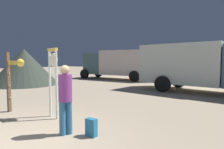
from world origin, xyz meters
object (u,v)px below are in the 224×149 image
standing_clock (53,75)px  arrow_sign (14,73)px  box_truck_far (121,63)px  person_near_clock (65,96)px  backpack (91,128)px  box_truck_near (199,65)px  dome_tent (24,67)px

standing_clock → arrow_sign: size_ratio=1.05×
box_truck_far → standing_clock: bearing=-69.2°
person_near_clock → backpack: bearing=23.2°
person_near_clock → box_truck_near: 8.55m
box_truck_near → person_near_clock: bearing=-100.6°
person_near_clock → box_truck_near: bearing=79.4°
backpack → box_truck_near: size_ratio=0.06×
standing_clock → backpack: standing_clock is taller
standing_clock → box_truck_near: size_ratio=0.31×
arrow_sign → dome_tent: bearing=145.2°
arrow_sign → box_truck_near: 9.11m
box_truck_far → dome_tent: bearing=-118.6°
arrow_sign → person_near_clock: bearing=-7.8°
arrow_sign → backpack: 3.54m
box_truck_near → backpack: bearing=-97.0°
standing_clock → backpack: bearing=-15.4°
person_near_clock → dome_tent: size_ratio=0.34×
arrow_sign → person_near_clock: 2.82m
standing_clock → person_near_clock: size_ratio=1.29×
arrow_sign → dome_tent: size_ratio=0.42×
standing_clock → dome_tent: size_ratio=0.44×
standing_clock → arrow_sign: standing_clock is taller
standing_clock → arrow_sign: 1.49m
box_truck_near → box_truck_far: bearing=151.3°
arrow_sign → backpack: (3.34, -0.13, -1.15)m
dome_tent → standing_clock: bearing=-27.8°
person_near_clock → dome_tent: bearing=151.9°
box_truck_far → person_near_clock: bearing=-65.1°
arrow_sign → dome_tent: dome_tent is taller
standing_clock → arrow_sign: bearing=-164.6°
box_truck_near → dome_tent: (-11.24, -3.21, -0.21)m
backpack → box_truck_far: box_truck_far is taller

